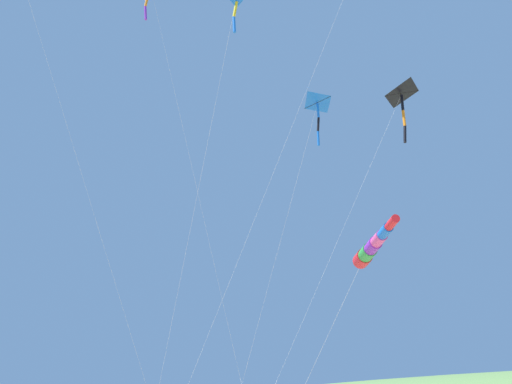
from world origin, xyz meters
TOP-DOWN VIEW (x-y plane):
  - kite_windsock_rainbow_low_near at (-2.15, -10.65)m, footprint 5.25×13.78m
  - kite_delta_magenta_far_left at (5.03, -6.05)m, footprint 5.59×8.38m
  - kite_delta_striped_overhead at (0.04, -5.63)m, footprint 1.93×11.13m

SIDE VIEW (x-z plane):
  - kite_windsock_rainbow_low_near at x=-2.15m, z-range 2.72..8.59m
  - kite_delta_striped_overhead at x=0.04m, z-range 6.84..21.10m
  - kite_delta_magenta_far_left at x=5.03m, z-range 7.75..24.00m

